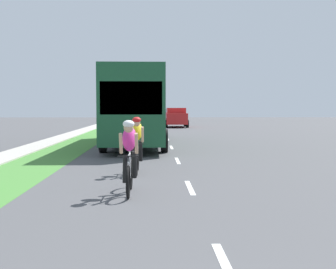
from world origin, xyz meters
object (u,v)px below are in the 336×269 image
Objects in this scene: sedan_blue at (143,117)px; bus_dark_green at (137,105)px; suv_red at (176,117)px; cyclist_lead at (129,156)px; pickup_silver at (171,115)px; cyclist_trailing at (137,144)px.

bus_dark_green is at bearing -89.31° from sedan_blue.
bus_dark_green reaches higher than suv_red.
bus_dark_green is at bearing 91.32° from cyclist_lead.
sedan_blue is (-0.35, 29.09, -1.21)m from bus_dark_green.
sedan_blue is 0.84× the size of pickup_silver.
suv_red is at bearing 81.42° from bus_dark_green.
suv_red is at bearing -90.88° from pickup_silver.
cyclist_trailing is 29.08m from suv_red.
sedan_blue is (-3.29, 9.61, -0.18)m from suv_red.
bus_dark_green is 2.27× the size of pickup_silver.
suv_red is (2.94, 19.48, -1.03)m from bus_dark_green.
suv_red is (2.65, 31.93, 0.14)m from cyclist_lead.
suv_red is 10.16m from sedan_blue.
cyclist_trailing is at bearing 88.94° from cyclist_lead.
cyclist_trailing is 9.56m from bus_dark_green.
sedan_blue is at bearing 90.69° from bus_dark_green.
sedan_blue is at bearing -110.89° from pickup_silver.
suv_red reaches higher than cyclist_lead.
suv_red reaches higher than cyclist_trailing.
bus_dark_green is (-0.29, 12.45, 1.17)m from cyclist_lead.
sedan_blue is 10.04m from pickup_silver.
suv_red is at bearing 85.25° from cyclist_lead.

